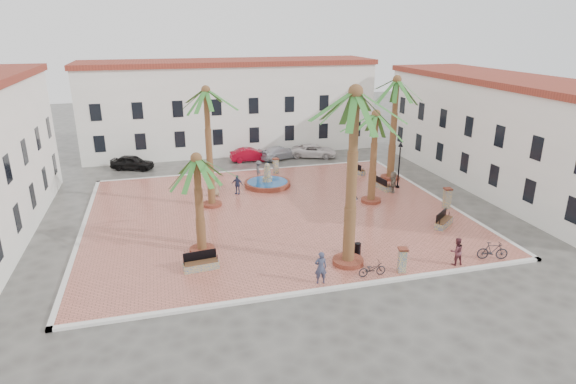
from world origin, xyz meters
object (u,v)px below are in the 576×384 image
(palm_e, at_px, (375,125))
(bench_e, at_px, (383,186))
(lamppost_e, at_px, (400,157))
(bicycle_b, at_px, (493,251))
(cyclist_b, at_px, (457,251))
(pedestrian_fountain_b, at_px, (237,184))
(cyclist_a, at_px, (321,268))
(pedestrian_north, at_px, (259,170))
(bench_s, at_px, (201,265))
(bench_se, at_px, (444,222))
(palm_s, at_px, (355,112))
(bollard_e, at_px, (447,198))
(palm_ne, at_px, (396,91))
(bollard_se, at_px, (402,260))
(bench_ne, at_px, (357,170))
(car_silver, at_px, (280,153))
(litter_bin, at_px, (358,249))
(pedestrian_fountain_a, at_px, (215,186))
(palm_nw, at_px, (206,102))
(pedestrian_east, at_px, (393,182))
(fountain, at_px, (267,183))
(bollard_n, at_px, (276,166))
(lamppost_s, at_px, (354,213))
(bicycle_a, at_px, (372,269))
(car_red, at_px, (250,155))
(car_black, at_px, (132,162))
(car_white, at_px, (314,151))
(palm_sw, at_px, (197,171))

(palm_e, bearing_deg, bench_e, 49.41)
(lamppost_e, xyz_separation_m, bicycle_b, (-0.83, -13.16, -2.09))
(cyclist_b, xyz_separation_m, pedestrian_fountain_b, (-9.86, 15.08, -0.02))
(cyclist_a, xyz_separation_m, pedestrian_north, (0.63, 18.70, -0.11))
(bench_s, xyz_separation_m, bench_se, (16.26, 1.87, -0.01))
(palm_s, height_order, bollard_e, palm_s)
(palm_ne, bearing_deg, bollard_se, -114.43)
(bench_ne, distance_m, bollard_e, 10.30)
(bench_se, relative_size, car_silver, 0.42)
(palm_e, distance_m, litter_bin, 10.73)
(bench_se, bearing_deg, bicycle_b, -127.96)
(bench_ne, xyz_separation_m, pedestrian_fountain_a, (-13.11, -2.77, 0.55))
(palm_nw, relative_size, litter_bin, 12.37)
(palm_e, height_order, pedestrian_east, palm_e)
(fountain, xyz_separation_m, palm_ne, (10.81, -0.91, 7.33))
(fountain, bearing_deg, palm_ne, -4.83)
(bollard_n, xyz_separation_m, litter_bin, (0.73, -17.18, -0.36))
(bench_se, bearing_deg, lamppost_s, 157.61)
(fountain, relative_size, bollard_e, 2.50)
(cyclist_a, height_order, bicycle_a, cyclist_a)
(bicycle_a, bearing_deg, bicycle_b, -89.78)
(palm_e, relative_size, car_red, 1.76)
(pedestrian_north, bearing_deg, car_black, 60.57)
(fountain, bearing_deg, lamppost_e, -17.59)
(lamppost_e, bearing_deg, pedestrian_fountain_a, 172.89)
(litter_bin, distance_m, car_red, 22.51)
(pedestrian_fountain_a, distance_m, car_black, 11.96)
(bollard_e, bearing_deg, pedestrian_north, 137.68)
(bollard_e, distance_m, pedestrian_fountain_b, 16.00)
(bench_s, distance_m, bollard_se, 10.99)
(bench_s, relative_size, car_white, 0.43)
(palm_e, height_order, car_black, palm_e)
(fountain, bearing_deg, car_white, 50.91)
(pedestrian_north, height_order, car_red, pedestrian_north)
(car_white, bearing_deg, palm_sw, 167.69)
(palm_s, distance_m, bench_se, 12.11)
(bollard_e, xyz_separation_m, cyclist_a, (-12.46, -7.93, 0.10))
(palm_nw, height_order, bench_s, palm_nw)
(car_red, bearing_deg, palm_ne, -132.26)
(bench_se, relative_size, cyclist_a, 1.03)
(palm_ne, relative_size, car_white, 1.92)
(bollard_e, relative_size, car_black, 0.39)
(bench_ne, height_order, bicycle_a, bench_ne)
(fountain, xyz_separation_m, car_black, (-11.10, 8.55, 0.26))
(palm_e, bearing_deg, car_white, 89.75)
(bench_e, bearing_deg, bollard_n, 40.61)
(bollard_se, xyz_separation_m, bollard_e, (7.80, 7.93, 0.07))
(bench_e, relative_size, cyclist_b, 1.20)
(bollard_se, distance_m, pedestrian_north, 19.13)
(palm_ne, bearing_deg, car_white, 113.16)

